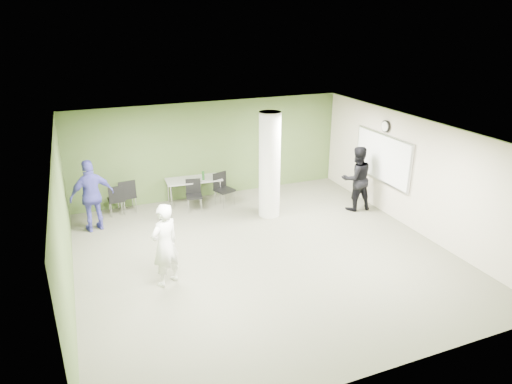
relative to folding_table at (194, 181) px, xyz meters
name	(u,v)px	position (x,y,z in m)	size (l,w,h in m)	color
floor	(264,255)	(0.64, -3.54, -0.69)	(8.00, 8.00, 0.00)	#595B47
ceiling	(265,133)	(0.64, -3.54, 2.11)	(8.00, 8.00, 0.00)	white
wall_back	(211,150)	(0.64, 0.46, 0.71)	(8.00, 0.02, 2.80)	#495F2D
wall_left	(64,227)	(-3.36, -3.54, 0.71)	(0.02, 8.00, 2.80)	#495F2D
wall_right_cream	(414,175)	(4.64, -3.54, 0.71)	(0.02, 8.00, 2.80)	beige
column	(270,165)	(1.64, -1.54, 0.71)	(0.56, 0.56, 2.80)	silver
whiteboard	(382,158)	(4.56, -2.34, 0.81)	(0.05, 2.30, 1.30)	silver
wall_clock	(386,126)	(4.56, -2.34, 1.66)	(0.06, 0.32, 0.32)	black
folding_table	(194,181)	(0.00, 0.00, 0.00)	(1.58, 0.76, 0.98)	gray
wastebasket	(164,214)	(-1.05, -0.81, -0.53)	(0.26, 0.26, 0.30)	#4C4C4C
chair_back_left	(116,198)	(-2.15, -0.03, -0.19)	(0.44, 0.44, 0.85)	black
chair_back_right	(127,194)	(-1.87, 0.02, -0.13)	(0.53, 0.53, 0.95)	black
chair_table_left	(194,193)	(-0.14, -0.42, -0.19)	(0.49, 0.49, 0.85)	black
chair_table_right	(223,186)	(0.71, -0.38, -0.14)	(0.59, 0.59, 0.93)	black
woman_white	(165,245)	(-1.60, -3.90, 0.18)	(0.63, 0.41, 1.72)	white
man_black	(356,179)	(3.99, -2.07, 0.21)	(0.87, 0.68, 1.80)	black
man_blue	(92,196)	(-2.76, -0.76, 0.23)	(1.07, 0.45, 1.83)	#4745AC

